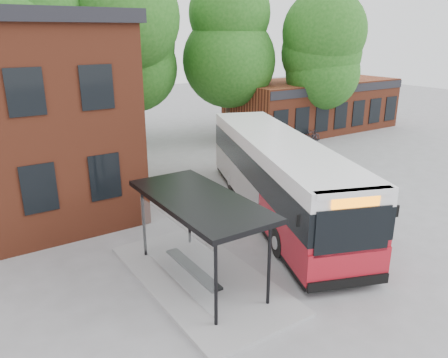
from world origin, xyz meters
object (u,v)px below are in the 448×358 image
city_bus (278,177)px  bicycle_6 (310,138)px  bus_shelter (200,240)px  bicycle_5 (287,139)px  bicycle_0 (265,145)px  bicycle_7 (311,136)px  bicycle_4 (288,143)px  bicycle_2 (273,145)px  bicycle_1 (288,146)px  bicycle_3 (294,146)px

city_bus → bicycle_6: 13.36m
bus_shelter → bicycle_5: (14.02, 11.84, -0.90)m
bicycle_5 → city_bus: bearing=118.1°
bicycle_0 → bicycle_7: 4.40m
city_bus → bicycle_4: 11.34m
bicycle_2 → bicycle_6: (3.78, 0.39, -0.06)m
bus_shelter → bicycle_7: size_ratio=4.35×
city_bus → bicycle_7: bearing=60.2°
city_bus → bicycle_1: 10.23m
city_bus → bicycle_0: 10.58m
bicycle_4 → bicycle_7: (2.69, 0.59, 0.03)m
city_bus → bicycle_0: city_bus is taller
bicycle_2 → bicycle_3: (1.02, -0.97, 0.03)m
city_bus → bicycle_4: bearing=66.7°
bicycle_0 → bicycle_6: bearing=-75.9°
bicycle_1 → bicycle_6: 3.38m
bicycle_3 → bicycle_2: bearing=34.5°
bus_shelter → bicycle_1: size_ratio=4.09×
city_bus → bicycle_7: city_bus is taller
bicycle_1 → bicycle_6: (3.16, 1.20, -0.08)m
bicycle_2 → bicycle_4: bearing=-74.1°
bus_shelter → bicycle_1: bearing=38.9°
bicycle_3 → bicycle_7: 3.42m
bicycle_0 → bicycle_1: (0.96, -1.25, 0.05)m
bicycle_5 → bicycle_6: size_ratio=1.10×
city_bus → bicycle_7: 13.69m
bicycle_1 → bicycle_5: bearing=-25.3°
bicycle_5 → bicycle_6: bicycle_5 is taller
bicycle_4 → bicycle_7: bearing=-91.4°
city_bus → bicycle_2: 10.43m
city_bus → bicycle_7: size_ratio=8.28×
bicycle_7 → bicycle_2: bearing=104.4°
bus_shelter → city_bus: bearing=27.6°
bicycle_2 → bicycle_1: bearing=-126.3°
bicycle_0 → bus_shelter: bearing=149.1°
bicycle_7 → city_bus: bearing=135.9°
bicycle_2 → bicycle_7: (4.07, 0.58, -0.01)m
bicycle_2 → bicycle_5: size_ratio=1.04×
bicycle_2 → bicycle_4: bicycle_2 is taller
bicycle_5 → bicycle_0: bearing=79.6°
bicycle_1 → bicycle_0: bearing=51.6°
city_bus → bicycle_3: (7.46, 7.15, -1.17)m
bicycle_0 → bicycle_5: (2.26, 0.33, 0.08)m
bicycle_2 → bicycle_0: bearing=53.4°
bus_shelter → bicycle_0: size_ratio=3.96×
bus_shelter → bicycle_6: bearing=35.8°
bicycle_3 → bicycle_4: size_ratio=1.00×
bicycle_0 → bicycle_6: 4.12m
city_bus → bicycle_4: size_ratio=7.65×
bicycle_0 → bicycle_7: bicycle_7 is taller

